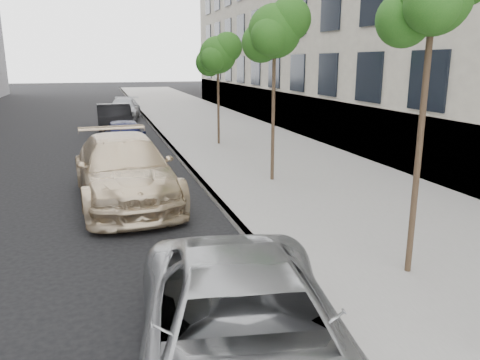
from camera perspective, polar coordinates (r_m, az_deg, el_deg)
name	(u,v)px	position (r m, az deg, el deg)	size (l,w,h in m)	color
sidewalk	(199,119)	(29.40, -5.05, 7.47)	(6.40, 72.00, 0.14)	gray
curb	(148,120)	(28.95, -11.16, 7.15)	(0.15, 72.00, 0.14)	#9E9B93
tree_mid	(276,31)	(13.51, 4.35, 17.64)	(1.79, 1.59, 5.09)	#38281C
tree_far	(218,55)	(19.70, -2.65, 15.01)	(1.82, 1.62, 4.55)	#38281C
minivan	(245,339)	(5.21, 0.61, -18.82)	(2.31, 5.00, 1.39)	#9D9FA1
suv	(124,169)	(12.44, -13.92, 1.30)	(2.33, 5.74, 1.66)	beige
sedan_blue	(125,136)	(19.07, -13.84, 5.19)	(1.55, 3.85, 1.31)	#101436
sedan_black	(115,120)	(23.79, -15.05, 7.07)	(1.58, 4.53, 1.49)	black
sedan_rear	(124,109)	(30.56, -13.96, 8.45)	(1.80, 4.42, 1.28)	#9A9DA1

